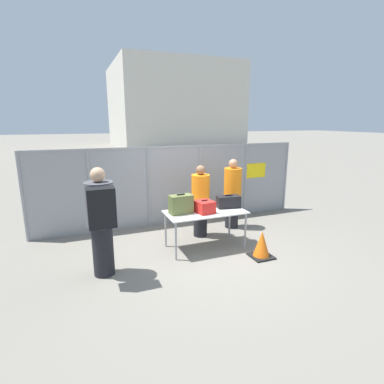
# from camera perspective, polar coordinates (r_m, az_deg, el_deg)

# --- Properties ---
(ground_plane) EXTENTS (120.00, 120.00, 0.00)m
(ground_plane) POSITION_cam_1_polar(r_m,az_deg,el_deg) (6.13, 2.55, -11.23)
(ground_plane) COLOR slate
(fence_section) EXTENTS (6.82, 0.07, 1.96)m
(fence_section) POSITION_cam_1_polar(r_m,az_deg,el_deg) (7.50, -3.11, 1.65)
(fence_section) COLOR gray
(fence_section) RESTS_ON ground_plane
(inspection_table) EXTENTS (1.61, 0.79, 0.78)m
(inspection_table) POSITION_cam_1_polar(r_m,az_deg,el_deg) (6.06, 2.56, -4.30)
(inspection_table) COLOR silver
(inspection_table) RESTS_ON ground_plane
(suitcase_olive) EXTENTS (0.47, 0.26, 0.40)m
(suitcase_olive) POSITION_cam_1_polar(r_m,az_deg,el_deg) (5.86, -2.12, -2.36)
(suitcase_olive) COLOR #566033
(suitcase_olive) RESTS_ON inspection_table
(suitcase_red) EXTENTS (0.37, 0.40, 0.26)m
(suitcase_red) POSITION_cam_1_polar(r_m,az_deg,el_deg) (5.94, 2.39, -2.82)
(suitcase_red) COLOR red
(suitcase_red) RESTS_ON inspection_table
(suitcase_black) EXTENTS (0.51, 0.31, 0.28)m
(suitcase_black) POSITION_cam_1_polar(r_m,az_deg,el_deg) (6.32, 6.95, -1.85)
(suitcase_black) COLOR black
(suitcase_black) RESTS_ON inspection_table
(traveler_hooded) EXTENTS (0.46, 0.71, 1.84)m
(traveler_hooded) POSITION_cam_1_polar(r_m,az_deg,el_deg) (5.07, -16.93, -4.88)
(traveler_hooded) COLOR black
(traveler_hooded) RESTS_ON ground_plane
(security_worker_near) EXTENTS (0.40, 0.40, 1.62)m
(security_worker_near) POSITION_cam_1_polar(r_m,az_deg,el_deg) (6.65, 1.62, -1.57)
(security_worker_near) COLOR black
(security_worker_near) RESTS_ON ground_plane
(security_worker_far) EXTENTS (0.42, 0.42, 1.68)m
(security_worker_far) POSITION_cam_1_polar(r_m,az_deg,el_deg) (7.25, 7.70, -0.15)
(security_worker_far) COLOR black
(security_worker_far) RESTS_ON ground_plane
(utility_trailer) EXTENTS (3.40, 2.22, 0.75)m
(utility_trailer) POSITION_cam_1_polar(r_m,az_deg,el_deg) (10.08, -3.42, 1.24)
(utility_trailer) COLOR silver
(utility_trailer) RESTS_ON ground_plane
(distant_hangar) EXTENTS (11.14, 11.50, 7.82)m
(distant_hangar) POSITION_cam_1_polar(r_m,az_deg,el_deg) (31.58, -4.02, 15.84)
(distant_hangar) COLOR beige
(distant_hangar) RESTS_ON ground_plane
(traffic_cone) EXTENTS (0.42, 0.42, 0.52)m
(traffic_cone) POSITION_cam_1_polar(r_m,az_deg,el_deg) (5.95, 13.13, -9.84)
(traffic_cone) COLOR black
(traffic_cone) RESTS_ON ground_plane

